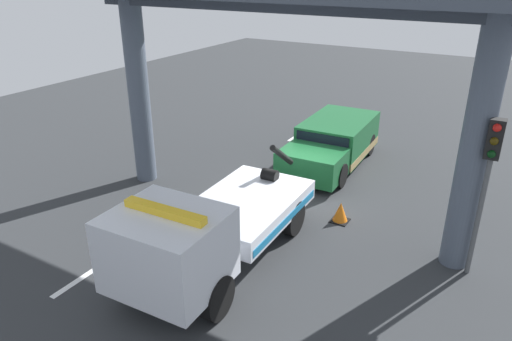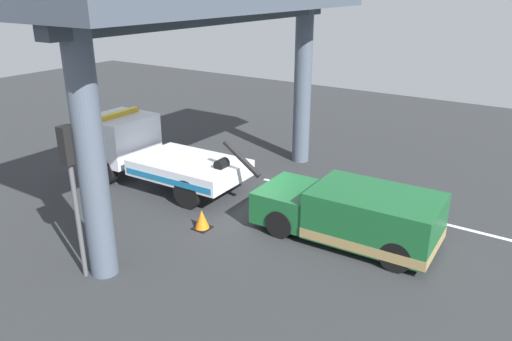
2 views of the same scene
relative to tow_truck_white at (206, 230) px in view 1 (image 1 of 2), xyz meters
The scene contains 8 objects.
ground_plane 4.90m from the tow_truck_white, behind, with size 60.00×40.00×0.10m, color #2D3033.
lane_stripe_west 11.09m from the tow_truck_white, 166.81° to the right, with size 2.60×0.16×0.01m, color silver.
lane_stripe_mid 5.50m from the tow_truck_white, 152.02° to the right, with size 2.60×0.16×0.01m, color silver.
lane_stripe_east 3.06m from the tow_truck_white, 63.37° to the right, with size 2.60×0.16×0.01m, color silver.
tow_truck_white is the anchor object (origin of this frame).
towed_van_green 8.10m from the tow_truck_white, behind, with size 5.26×2.35×1.58m.
traffic_light_near 6.56m from the tow_truck_white, 120.46° to the left, with size 0.39×0.32×3.92m.
traffic_cone_orange 4.55m from the tow_truck_white, 155.31° to the left, with size 0.51×0.51×0.60m.
Camera 1 is at (12.49, 5.90, 6.95)m, focal length 33.35 mm.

